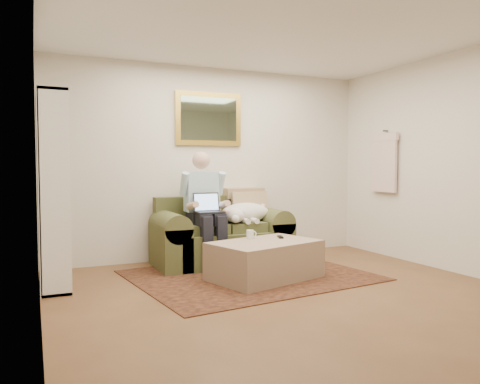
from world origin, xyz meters
TOP-DOWN VIEW (x-y plane):
  - room_shell at (0.00, 0.35)m, footprint 4.51×5.00m
  - rug at (-0.03, 1.26)m, footprint 2.79×2.34m
  - sofa at (-0.08, 2.03)m, footprint 1.71×0.87m
  - seated_man at (-0.34, 1.88)m, footprint 0.56×0.81m
  - laptop at (-0.34, 1.81)m, footprint 0.33×0.26m
  - sleeping_dog at (0.22, 1.95)m, footprint 0.71×0.44m
  - ottoman at (0.05, 1.03)m, footprint 1.33×1.04m
  - coffee_mug at (-0.02, 1.27)m, footprint 0.08×0.08m
  - tv_remote at (0.33, 1.19)m, footprint 0.09×0.16m
  - bookshelf at (-2.10, 1.60)m, footprint 0.28×0.80m
  - wall_mirror at (-0.08, 2.47)m, footprint 0.94×0.04m
  - hanging_shirt at (2.19, 1.60)m, footprint 0.06×0.52m

SIDE VIEW (x-z plane):
  - rug at x=-0.03m, z-range 0.00..0.01m
  - ottoman at x=0.05m, z-range 0.00..0.42m
  - sofa at x=-0.08m, z-range -0.22..0.81m
  - tv_remote at x=0.33m, z-range 0.42..0.44m
  - coffee_mug at x=-0.02m, z-range 0.42..0.52m
  - sleeping_dog at x=0.22m, z-range 0.52..0.79m
  - seated_man at x=-0.34m, z-range 0.00..1.44m
  - laptop at x=-0.34m, z-range 0.63..0.88m
  - bookshelf at x=-2.10m, z-range 0.00..2.00m
  - room_shell at x=0.00m, z-range 0.00..2.61m
  - hanging_shirt at x=2.19m, z-range 0.90..1.80m
  - wall_mirror at x=-0.08m, z-range 1.54..2.26m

